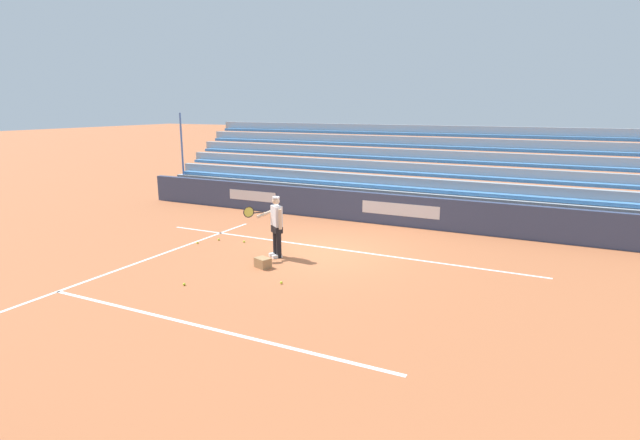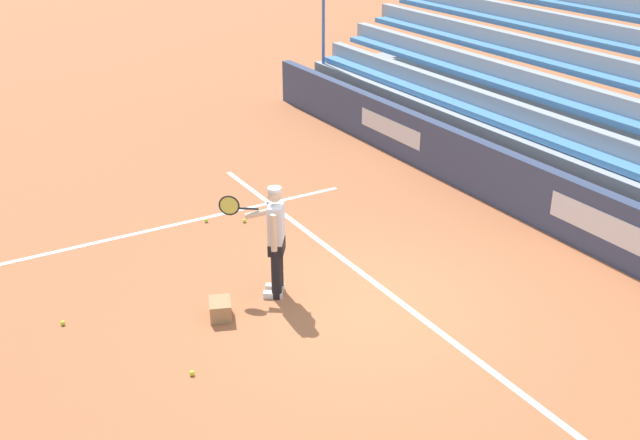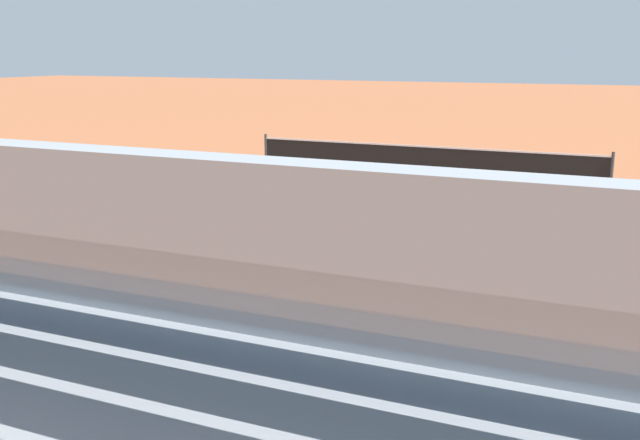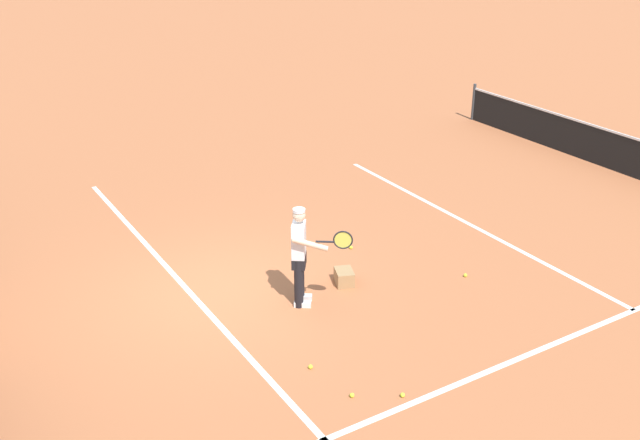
# 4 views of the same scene
# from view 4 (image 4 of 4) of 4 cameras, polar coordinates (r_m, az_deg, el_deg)

# --- Properties ---
(ground_plane) EXTENTS (160.00, 160.00, 0.00)m
(ground_plane) POSITION_cam_4_polar(r_m,az_deg,el_deg) (13.02, -7.41, -5.42)
(ground_plane) COLOR #B7663D
(court_baseline_white) EXTENTS (12.00, 0.10, 0.01)m
(court_baseline_white) POSITION_cam_4_polar(r_m,az_deg,el_deg) (12.86, -9.44, -5.96)
(court_baseline_white) COLOR white
(court_baseline_white) RESTS_ON ground
(court_sideline_white) EXTENTS (0.10, 12.00, 0.01)m
(court_sideline_white) POSITION_cam_4_polar(r_m,az_deg,el_deg) (12.34, 18.58, -8.42)
(court_sideline_white) COLOR white
(court_sideline_white) RESTS_ON ground
(court_service_line_white) EXTENTS (8.22, 0.10, 0.01)m
(court_service_line_white) POSITION_cam_4_polar(r_m,az_deg,el_deg) (15.77, 11.03, -0.16)
(court_service_line_white) COLOR white
(court_service_line_white) RESTS_ON ground
(tennis_player) EXTENTS (0.96, 0.82, 1.71)m
(tennis_player) POSITION_cam_4_polar(r_m,az_deg,el_deg) (12.15, -1.49, -2.71)
(tennis_player) COLOR black
(tennis_player) RESTS_ON ground
(ball_box_cardboard) EXTENTS (0.48, 0.42, 0.26)m
(ball_box_cardboard) POSITION_cam_4_polar(r_m,az_deg,el_deg) (13.10, 1.86, -4.37)
(ball_box_cardboard) COLOR #A87F51
(ball_box_cardboard) RESTS_ON ground
(tennis_ball_near_player) EXTENTS (0.07, 0.07, 0.07)m
(tennis_ball_near_player) POSITION_cam_4_polar(r_m,az_deg,el_deg) (10.48, 2.45, -13.19)
(tennis_ball_near_player) COLOR #CCE533
(tennis_ball_near_player) RESTS_ON ground
(tennis_ball_midcourt) EXTENTS (0.07, 0.07, 0.07)m
(tennis_ball_midcourt) POSITION_cam_4_polar(r_m,az_deg,el_deg) (13.60, 11.02, -4.15)
(tennis_ball_midcourt) COLOR #CCE533
(tennis_ball_midcourt) RESTS_ON ground
(tennis_ball_far_left) EXTENTS (0.07, 0.07, 0.07)m
(tennis_ball_far_left) POSITION_cam_4_polar(r_m,az_deg,el_deg) (11.00, -0.73, -11.12)
(tennis_ball_far_left) COLOR #CCE533
(tennis_ball_far_left) RESTS_ON ground
(tennis_ball_stray_back) EXTENTS (0.07, 0.07, 0.07)m
(tennis_ball_stray_back) POSITION_cam_4_polar(r_m,az_deg,el_deg) (10.54, 6.31, -13.11)
(tennis_ball_stray_back) COLOR #CCE533
(tennis_ball_stray_back) RESTS_ON ground
(tennis_ball_toward_net) EXTENTS (0.07, 0.07, 0.07)m
(tennis_ball_toward_net) POSITION_cam_4_polar(r_m,az_deg,el_deg) (14.36, 2.38, -2.09)
(tennis_ball_toward_net) COLOR #CCE533
(tennis_ball_toward_net) RESTS_ON ground
(tennis_net) EXTENTS (11.09, 0.09, 1.07)m
(tennis_net) POSITION_cam_4_polar(r_m,az_deg,el_deg) (19.27, 22.66, 4.50)
(tennis_net) COLOR #33383D
(tennis_net) RESTS_ON ground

